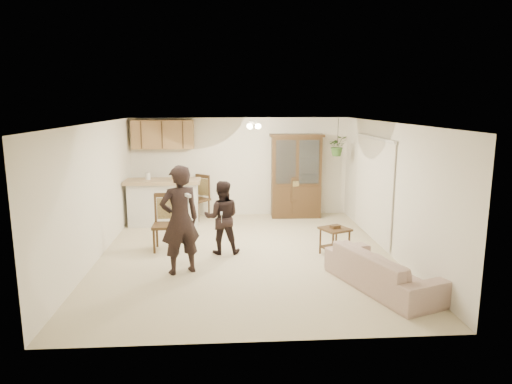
{
  "coord_description": "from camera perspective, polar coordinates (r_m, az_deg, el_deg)",
  "views": [
    {
      "loc": [
        -0.36,
        -8.32,
        2.84
      ],
      "look_at": [
        0.22,
        0.4,
        1.15
      ],
      "focal_mm": 32.0,
      "sensor_mm": 36.0,
      "label": 1
    }
  ],
  "objects": [
    {
      "name": "side_table",
      "position": [
        8.84,
        9.8,
        -6.06
      ],
      "size": [
        0.64,
        0.64,
        0.59
      ],
      "rotation": [
        0.0,
        0.0,
        0.44
      ],
      "color": "#392414",
      "rests_on": "floor"
    },
    {
      "name": "child",
      "position": [
        8.75,
        -4.28,
        -3.38
      ],
      "size": [
        0.66,
        0.52,
        1.35
      ],
      "primitive_type": "imported",
      "rotation": [
        0.0,
        0.0,
        3.13
      ],
      "color": "black",
      "rests_on": "floor"
    },
    {
      "name": "sofa",
      "position": [
        7.44,
        15.52,
        -8.87
      ],
      "size": [
        1.34,
        2.01,
        0.73
      ],
      "primitive_type": "imported",
      "rotation": [
        0.0,
        0.0,
        1.93
      ],
      "color": "#C2B2A0",
      "rests_on": "floor"
    },
    {
      "name": "upper_cabinets",
      "position": [
        11.52,
        -11.55,
        7.07
      ],
      "size": [
        1.5,
        0.34,
        0.7
      ],
      "primitive_type": "cube",
      "color": "olive",
      "rests_on": "wall_back"
    },
    {
      "name": "wall_back",
      "position": [
        11.69,
        -1.99,
        3.15
      ],
      "size": [
        5.5,
        0.02,
        2.5
      ],
      "primitive_type": "cube",
      "color": "white",
      "rests_on": "ground"
    },
    {
      "name": "chair_hutch_right",
      "position": [
        11.68,
        5.07,
        -1.64
      ],
      "size": [
        0.54,
        0.54,
        1.06
      ],
      "rotation": [
        0.0,
        0.0,
        3.31
      ],
      "color": "#392414",
      "rests_on": "floor"
    },
    {
      "name": "chair_bar",
      "position": [
        9.18,
        -11.21,
        -5.23
      ],
      "size": [
        0.49,
        0.49,
        1.11
      ],
      "rotation": [
        0.0,
        0.0,
        0.01
      ],
      "color": "#392414",
      "rests_on": "floor"
    },
    {
      "name": "floor",
      "position": [
        8.8,
        -1.26,
        -7.86
      ],
      "size": [
        6.5,
        6.5,
        0.0
      ],
      "primitive_type": "plane",
      "color": "beige",
      "rests_on": "ground"
    },
    {
      "name": "ceiling",
      "position": [
        8.34,
        -1.33,
        8.63
      ],
      "size": [
        5.5,
        6.5,
        0.02
      ],
      "primitive_type": "cube",
      "color": "silver",
      "rests_on": "wall_back"
    },
    {
      "name": "wall_front",
      "position": [
        5.33,
        0.24,
        -6.41
      ],
      "size": [
        5.5,
        0.02,
        2.5
      ],
      "primitive_type": "cube",
      "color": "white",
      "rests_on": "ground"
    },
    {
      "name": "wall_left",
      "position": [
        8.8,
        -19.48,
        -0.07
      ],
      "size": [
        0.02,
        6.5,
        2.5
      ],
      "primitive_type": "cube",
      "color": "white",
      "rests_on": "ground"
    },
    {
      "name": "adult",
      "position": [
        7.76,
        -9.49,
        -3.67
      ],
      "size": [
        0.78,
        0.67,
        1.8
      ],
      "primitive_type": "imported",
      "rotation": [
        0.0,
        0.0,
        3.57
      ],
      "color": "black",
      "rests_on": "floor"
    },
    {
      "name": "hanging_plant",
      "position": [
        11.09,
        10.15,
        5.68
      ],
      "size": [
        0.43,
        0.37,
        0.48
      ],
      "primitive_type": "imported",
      "color": "#2A5722",
      "rests_on": "ceiling"
    },
    {
      "name": "ceiling_fixture",
      "position": [
        9.55,
        -0.43,
        8.33
      ],
      "size": [
        0.36,
        0.36,
        0.2
      ],
      "primitive_type": null,
      "color": "beige",
      "rests_on": "ceiling"
    },
    {
      "name": "controller_child",
      "position": [
        8.39,
        -4.34,
        -2.67
      ],
      "size": [
        0.04,
        0.12,
        0.04
      ],
      "primitive_type": "cube",
      "rotation": [
        0.0,
        0.0,
        3.13
      ],
      "color": "silver",
      "rests_on": "child"
    },
    {
      "name": "wall_right",
      "position": [
        9.02,
        16.43,
        0.37
      ],
      "size": [
        0.02,
        6.5,
        2.5
      ],
      "primitive_type": "cube",
      "color": "white",
      "rests_on": "ground"
    },
    {
      "name": "china_hutch",
      "position": [
        11.54,
        5.03,
        1.95
      ],
      "size": [
        1.35,
        0.55,
        2.1
      ],
      "rotation": [
        0.0,
        0.0,
        -0.03
      ],
      "color": "#392414",
      "rests_on": "floor"
    },
    {
      "name": "chair_hutch_left",
      "position": [
        11.49,
        -7.31,
        -1.84
      ],
      "size": [
        0.68,
        0.68,
        1.1
      ],
      "rotation": [
        0.0,
        0.0,
        -0.68
      ],
      "color": "#392414",
      "rests_on": "floor"
    },
    {
      "name": "breakfast_bar",
      "position": [
        11.03,
        -11.47,
        -1.5
      ],
      "size": [
        1.6,
        0.55,
        1.0
      ],
      "primitive_type": "cube",
      "color": "silver",
      "rests_on": "floor"
    },
    {
      "name": "plant_cord",
      "position": [
        11.07,
        10.21,
        7.36
      ],
      "size": [
        0.01,
        0.01,
        0.65
      ],
      "primitive_type": "cylinder",
      "color": "#29241E",
      "rests_on": "ceiling"
    },
    {
      "name": "vertical_blinds",
      "position": [
        9.87,
        14.39,
        0.47
      ],
      "size": [
        0.06,
        2.3,
        2.1
      ],
      "primitive_type": null,
      "color": "silver",
      "rests_on": "wall_right"
    },
    {
      "name": "bar_top",
      "position": [
        10.92,
        -11.58,
        1.32
      ],
      "size": [
        1.75,
        0.7,
        0.08
      ],
      "primitive_type": "cube",
      "color": "tan",
      "rests_on": "breakfast_bar"
    },
    {
      "name": "controller_adult",
      "position": [
        7.24,
        -8.49,
        -0.43
      ],
      "size": [
        0.11,
        0.17,
        0.05
      ],
      "primitive_type": "cube",
      "rotation": [
        0.0,
        0.0,
        3.57
      ],
      "color": "silver",
      "rests_on": "adult"
    }
  ]
}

